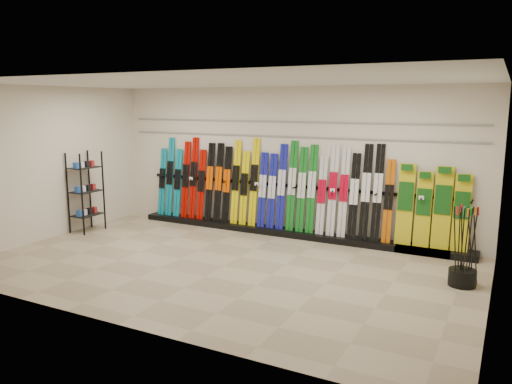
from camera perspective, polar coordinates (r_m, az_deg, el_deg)
The scene contains 13 objects.
floor at distance 8.38m, azimuth -3.72°, elevation -8.45°, with size 8.00×8.00×0.00m, color #9E8A6D.
back_wall at distance 10.23m, azimuth 3.44°, elevation 3.56°, with size 8.00×8.00×0.00m, color beige.
left_wall at distance 10.66m, azimuth -22.60°, elevation 3.06°, with size 5.00×5.00×0.00m, color beige.
right_wall at distance 6.89m, azimuth 25.93°, elevation -0.66°, with size 5.00×5.00×0.00m, color beige.
ceiling at distance 7.95m, azimuth -3.97°, elevation 12.50°, with size 8.00×8.00×0.00m, color silver.
ski_rack_base at distance 10.21m, azimuth 4.01°, elevation -4.69°, with size 8.00×0.40×0.12m, color black.
skis at distance 10.36m, azimuth 0.88°, elevation 0.63°, with size 5.37×0.28×1.83m.
snowboards at distance 9.40m, azimuth 19.50°, elevation -1.77°, with size 1.25×0.23×1.47m.
accessory_rack at distance 11.00m, azimuth -18.87°, elevation 0.00°, with size 0.40×0.60×1.67m, color black.
pole_bin at distance 8.08m, azimuth 22.50°, elevation -9.02°, with size 0.40×0.40×0.25m, color black.
ski_poles at distance 7.93m, azimuth 22.83°, elevation -5.74°, with size 0.39×0.35×1.18m.
slatwall_rail_0 at distance 10.17m, azimuth 3.42°, elevation 6.35°, with size 7.60×0.02×0.03m, color gray.
slatwall_rail_1 at distance 10.16m, azimuth 3.44°, elevation 8.04°, with size 7.60×0.02×0.03m, color gray.
Camera 1 is at (4.13, -6.79, 2.67)m, focal length 35.00 mm.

